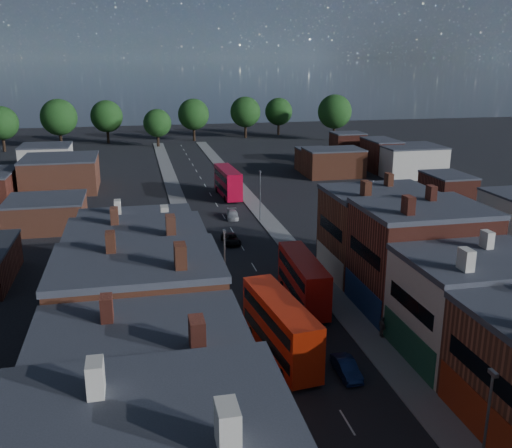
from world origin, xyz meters
name	(u,v)px	position (x,y,z in m)	size (l,w,h in m)	color
pavement_west	(193,245)	(-6.50, 50.00, 0.06)	(3.00, 200.00, 0.12)	gray
pavement_east	(284,239)	(6.50, 50.00, 0.06)	(3.00, 200.00, 0.12)	gray
lamp_post_1	(487,424)	(5.20, 0.00, 4.70)	(0.25, 0.70, 8.12)	slate
lamp_post_2	(225,262)	(-5.20, 30.00, 4.70)	(0.25, 0.70, 8.12)	slate
lamp_post_3	(260,192)	(5.20, 60.00, 4.70)	(0.25, 0.70, 8.12)	slate
bus_0	(280,326)	(-2.33, 18.21, 2.82)	(4.21, 12.33, 5.22)	red
bus_1	(303,279)	(2.80, 28.52, 2.70)	(3.15, 11.65, 5.01)	#BA110A
bus_2	(228,182)	(2.98, 77.56, 2.86)	(3.53, 12.38, 5.30)	#B10723
car_1	(346,368)	(2.17, 13.93, 0.68)	(1.44, 4.14, 1.36)	#122350
car_2	(231,239)	(-1.20, 49.82, 0.66)	(2.18, 4.73, 1.31)	black
car_3	(232,215)	(1.20, 62.54, 0.64)	(1.80, 4.43, 1.29)	silver
ped_1	(221,359)	(-7.70, 16.87, 1.01)	(0.87, 0.48, 1.79)	#44221B
ped_3	(382,327)	(7.69, 19.38, 1.11)	(1.16, 0.53, 1.98)	#57524B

